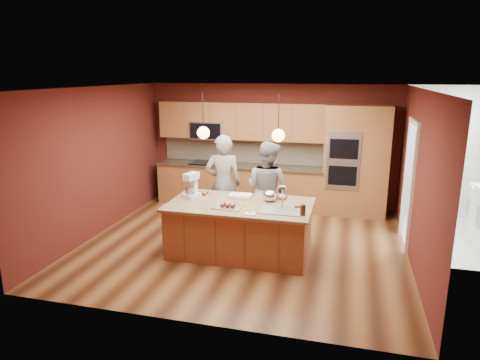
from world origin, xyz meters
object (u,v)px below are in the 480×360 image
(person_right, at_px, (267,189))
(mixing_bowl, at_px, (270,196))
(person_left, at_px, (223,184))
(island, at_px, (241,228))
(stand_mixer, at_px, (191,187))

(person_right, height_order, mixing_bowl, person_right)
(person_left, xyz_separation_m, mixing_bowl, (1.01, -0.67, 0.03))
(person_right, distance_m, mixing_bowl, 0.69)
(island, height_order, mixing_bowl, island)
(person_left, bearing_deg, mixing_bowl, 130.97)
(stand_mixer, bearing_deg, island, 7.24)
(person_left, height_order, stand_mixer, person_left)
(person_left, distance_m, mixing_bowl, 1.21)
(mixing_bowl, bearing_deg, island, -150.81)
(person_right, bearing_deg, stand_mixer, 57.10)
(island, distance_m, person_left, 1.18)
(island, distance_m, stand_mixer, 1.10)
(island, distance_m, person_right, 1.05)
(person_left, distance_m, person_right, 0.84)
(stand_mixer, height_order, mixing_bowl, stand_mixer)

